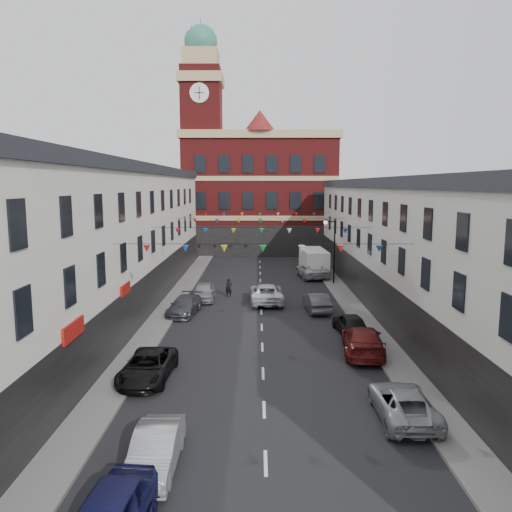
{
  "coord_description": "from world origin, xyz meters",
  "views": [
    {
      "loc": [
        -0.27,
        -31.5,
        9.22
      ],
      "look_at": [
        -0.39,
        6.58,
        3.76
      ],
      "focal_mm": 35.0,
      "sensor_mm": 36.0,
      "label": 1
    }
  ],
  "objects_px": {
    "car_right_d": "(350,323)",
    "car_left_c": "(148,367)",
    "car_right_f": "(312,270)",
    "white_van": "(314,262)",
    "pedestrian": "(229,288)",
    "street_lamp": "(332,243)",
    "car_left_d": "(185,306)",
    "car_left_e": "(204,292)",
    "car_right_e": "(317,302)",
    "car_right_c": "(363,341)",
    "moving_car": "(266,293)",
    "car_left_b": "(156,450)",
    "car_right_b": "(403,403)"
  },
  "relations": [
    {
      "from": "car_left_c",
      "to": "moving_car",
      "type": "xyz_separation_m",
      "value": [
        5.92,
        15.69,
        0.11
      ]
    },
    {
      "from": "car_right_c",
      "to": "car_right_d",
      "type": "xyz_separation_m",
      "value": [
        0.0,
        3.73,
        -0.09
      ]
    },
    {
      "from": "car_right_d",
      "to": "car_left_c",
      "type": "bearing_deg",
      "value": 28.44
    },
    {
      "from": "moving_car",
      "to": "car_left_d",
      "type": "bearing_deg",
      "value": 29.83
    },
    {
      "from": "street_lamp",
      "to": "car_right_f",
      "type": "height_order",
      "value": "street_lamp"
    },
    {
      "from": "car_left_e",
      "to": "moving_car",
      "type": "height_order",
      "value": "moving_car"
    },
    {
      "from": "car_left_d",
      "to": "car_left_b",
      "type": "bearing_deg",
      "value": -76.79
    },
    {
      "from": "car_left_d",
      "to": "pedestrian",
      "type": "relative_size",
      "value": 2.92
    },
    {
      "from": "car_left_b",
      "to": "car_right_e",
      "type": "height_order",
      "value": "car_right_e"
    },
    {
      "from": "car_right_e",
      "to": "car_right_f",
      "type": "distance_m",
      "value": 13.38
    },
    {
      "from": "car_left_c",
      "to": "white_van",
      "type": "height_order",
      "value": "white_van"
    },
    {
      "from": "car_right_e",
      "to": "moving_car",
      "type": "bearing_deg",
      "value": -40.61
    },
    {
      "from": "car_left_b",
      "to": "car_right_d",
      "type": "xyz_separation_m",
      "value": [
        9.1,
        14.96,
        -0.0
      ]
    },
    {
      "from": "car_left_b",
      "to": "car_left_e",
      "type": "distance_m",
      "value": 24.01
    },
    {
      "from": "white_van",
      "to": "car_left_c",
      "type": "bearing_deg",
      "value": -114.37
    },
    {
      "from": "car_left_c",
      "to": "car_right_b",
      "type": "xyz_separation_m",
      "value": [
        11.0,
        -3.95,
        -0.01
      ]
    },
    {
      "from": "car_left_c",
      "to": "car_left_e",
      "type": "bearing_deg",
      "value": 89.32
    },
    {
      "from": "car_left_c",
      "to": "moving_car",
      "type": "relative_size",
      "value": 0.86
    },
    {
      "from": "car_right_d",
      "to": "moving_car",
      "type": "height_order",
      "value": "moving_car"
    },
    {
      "from": "car_left_c",
      "to": "white_van",
      "type": "relative_size",
      "value": 0.79
    },
    {
      "from": "car_right_f",
      "to": "white_van",
      "type": "relative_size",
      "value": 0.91
    },
    {
      "from": "car_right_d",
      "to": "car_right_f",
      "type": "distance_m",
      "value": 18.94
    },
    {
      "from": "moving_car",
      "to": "white_van",
      "type": "height_order",
      "value": "white_van"
    },
    {
      "from": "car_left_b",
      "to": "car_right_c",
      "type": "distance_m",
      "value": 14.45
    },
    {
      "from": "car_right_c",
      "to": "moving_car",
      "type": "height_order",
      "value": "moving_car"
    },
    {
      "from": "car_right_e",
      "to": "car_left_c",
      "type": "bearing_deg",
      "value": 49.21
    },
    {
      "from": "car_right_b",
      "to": "car_right_f",
      "type": "xyz_separation_m",
      "value": [
        -0.33,
        30.32,
        0.11
      ]
    },
    {
      "from": "car_left_b",
      "to": "car_left_c",
      "type": "xyz_separation_m",
      "value": [
        -1.9,
        7.53,
        -0.01
      ]
    },
    {
      "from": "car_right_c",
      "to": "car_right_b",
      "type": "bearing_deg",
      "value": 96.74
    },
    {
      "from": "street_lamp",
      "to": "pedestrian",
      "type": "height_order",
      "value": "street_lamp"
    },
    {
      "from": "street_lamp",
      "to": "car_left_c",
      "type": "bearing_deg",
      "value": -117.85
    },
    {
      "from": "car_left_b",
      "to": "car_right_b",
      "type": "relative_size",
      "value": 0.87
    },
    {
      "from": "car_left_e",
      "to": "car_right_d",
      "type": "relative_size",
      "value": 1.08
    },
    {
      "from": "car_left_c",
      "to": "car_right_c",
      "type": "relative_size",
      "value": 0.9
    },
    {
      "from": "street_lamp",
      "to": "car_right_b",
      "type": "relative_size",
      "value": 1.3
    },
    {
      "from": "car_left_c",
      "to": "car_right_e",
      "type": "height_order",
      "value": "car_right_e"
    },
    {
      "from": "white_van",
      "to": "pedestrian",
      "type": "distance_m",
      "value": 13.24
    },
    {
      "from": "white_van",
      "to": "pedestrian",
      "type": "bearing_deg",
      "value": -131.09
    },
    {
      "from": "street_lamp",
      "to": "car_right_e",
      "type": "height_order",
      "value": "street_lamp"
    },
    {
      "from": "car_right_f",
      "to": "car_right_d",
      "type": "bearing_deg",
      "value": 83.92
    },
    {
      "from": "car_left_e",
      "to": "pedestrian",
      "type": "distance_m",
      "value": 2.28
    },
    {
      "from": "car_left_b",
      "to": "white_van",
      "type": "height_order",
      "value": "white_van"
    },
    {
      "from": "car_left_d",
      "to": "car_left_e",
      "type": "height_order",
      "value": "car_left_e"
    },
    {
      "from": "street_lamp",
      "to": "car_left_e",
      "type": "xyz_separation_m",
      "value": [
        -11.13,
        -6.34,
        -3.19
      ]
    },
    {
      "from": "car_left_c",
      "to": "car_right_d",
      "type": "xyz_separation_m",
      "value": [
        11.0,
        7.43,
        0.01
      ]
    },
    {
      "from": "car_right_b",
      "to": "car_right_e",
      "type": "distance_m",
      "value": 17.04
    },
    {
      "from": "street_lamp",
      "to": "car_right_b",
      "type": "distance_m",
      "value": 26.97
    },
    {
      "from": "car_left_b",
      "to": "pedestrian",
      "type": "bearing_deg",
      "value": 87.89
    },
    {
      "from": "car_left_c",
      "to": "pedestrian",
      "type": "relative_size",
      "value": 3.06
    },
    {
      "from": "car_right_b",
      "to": "car_right_c",
      "type": "bearing_deg",
      "value": -89.25
    }
  ]
}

